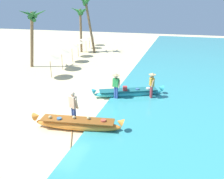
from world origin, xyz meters
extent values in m
plane|color=beige|center=(0.00, 0.00, 0.00)|extent=(80.00, 80.00, 0.00)
ellipsoid|color=orange|center=(1.46, -0.79, 0.26)|extent=(4.21, 1.28, 0.51)
cone|color=orange|center=(-0.55, -1.09, 0.56)|extent=(0.46, 0.46, 0.47)
cone|color=orange|center=(3.47, -0.48, 0.56)|extent=(0.46, 0.46, 0.47)
cube|color=brown|center=(1.46, -0.79, 0.51)|extent=(3.56, 1.19, 0.04)
cylinder|color=#B74C38|center=(2.69, -0.59, 0.56)|extent=(0.25, 0.25, 0.10)
sphere|color=tan|center=(1.96, -0.61, 0.60)|extent=(0.17, 0.17, 0.17)
sphere|color=tan|center=(1.27, -0.74, 0.60)|extent=(0.16, 0.16, 0.16)
cylinder|color=#386699|center=(0.63, -1.02, 0.56)|extent=(0.22, 0.22, 0.10)
sphere|color=tan|center=(0.16, -1.04, 0.59)|extent=(0.15, 0.15, 0.15)
ellipsoid|color=#33B2BC|center=(2.85, 3.93, 0.22)|extent=(4.35, 2.48, 0.45)
cone|color=#33B2BC|center=(0.87, 3.03, 0.50)|extent=(0.54, 0.55, 0.49)
cone|color=#33B2BC|center=(4.84, 4.84, 0.50)|extent=(0.54, 0.55, 0.49)
cube|color=#1C6267|center=(2.85, 3.93, 0.45)|extent=(3.71, 2.20, 0.04)
cylinder|color=silver|center=(4.07, 4.44, 0.50)|extent=(0.28, 0.28, 0.10)
cylinder|color=#386699|center=(3.42, 4.10, 0.50)|extent=(0.25, 0.25, 0.10)
cube|color=#B73333|center=(2.67, 3.76, 0.59)|extent=(0.35, 0.37, 0.28)
cylinder|color=#3D5BA8|center=(2.30, 3.18, 0.44)|extent=(0.14, 0.14, 0.88)
cylinder|color=#3D5BA8|center=(2.16, 3.20, 0.44)|extent=(0.14, 0.14, 0.88)
cube|color=green|center=(2.23, 3.19, 1.14)|extent=(0.40, 0.28, 0.53)
cylinder|color=beige|center=(2.45, 3.13, 1.09)|extent=(0.12, 0.20, 0.49)
cylinder|color=beige|center=(2.00, 3.22, 1.09)|extent=(0.12, 0.20, 0.49)
sphere|color=beige|center=(2.23, 3.19, 1.53)|extent=(0.22, 0.22, 0.22)
cylinder|color=tan|center=(2.23, 3.19, 1.61)|extent=(0.44, 0.44, 0.02)
cone|color=tan|center=(2.23, 3.19, 1.68)|extent=(0.26, 0.26, 0.12)
cylinder|color=#3D5BA8|center=(0.94, -0.23, 0.43)|extent=(0.14, 0.14, 0.85)
cylinder|color=#3D5BA8|center=(1.08, -0.28, 0.43)|extent=(0.14, 0.14, 0.85)
cube|color=beige|center=(1.01, -0.25, 1.16)|extent=(0.41, 0.33, 0.61)
cylinder|color=beige|center=(0.80, -0.16, 1.11)|extent=(0.15, 0.22, 0.56)
cylinder|color=beige|center=(1.23, -0.31, 1.11)|extent=(0.15, 0.22, 0.56)
sphere|color=beige|center=(1.01, -0.25, 1.59)|extent=(0.22, 0.22, 0.22)
cylinder|color=#B2383D|center=(4.36, 3.89, 0.45)|extent=(0.14, 0.14, 0.89)
cylinder|color=#B2383D|center=(4.30, 4.01, 0.45)|extent=(0.14, 0.14, 0.89)
cube|color=gold|center=(4.33, 3.95, 1.15)|extent=(0.35, 0.42, 0.52)
cylinder|color=tan|center=(4.41, 3.73, 1.10)|extent=(0.21, 0.16, 0.48)
cylinder|color=tan|center=(4.21, 4.15, 1.10)|extent=(0.21, 0.16, 0.48)
sphere|color=tan|center=(4.33, 3.95, 1.54)|extent=(0.22, 0.22, 0.22)
cylinder|color=tan|center=(4.33, 3.95, 1.62)|extent=(0.44, 0.44, 0.02)
cone|color=tan|center=(4.33, 3.95, 1.69)|extent=(0.26, 0.26, 0.12)
cylinder|color=#8E6B47|center=(-4.12, 6.06, 0.95)|extent=(0.04, 0.04, 1.90)
cone|color=beige|center=(-4.12, 6.06, 1.75)|extent=(1.60, 1.60, 0.32)
cylinder|color=#8E6B47|center=(-4.49, 8.59, 0.95)|extent=(0.04, 0.04, 1.90)
cone|color=beige|center=(-4.49, 8.59, 1.75)|extent=(1.60, 1.60, 0.32)
cylinder|color=#8E6B47|center=(-4.93, 11.56, 0.95)|extent=(0.04, 0.04, 1.90)
cone|color=beige|center=(-4.93, 11.56, 1.75)|extent=(1.60, 1.60, 0.32)
cylinder|color=#8E6B47|center=(-5.46, 14.17, 0.95)|extent=(0.04, 0.04, 1.90)
cone|color=beige|center=(-5.46, 14.17, 1.75)|extent=(1.60, 1.60, 0.32)
cylinder|color=#8E6B47|center=(-5.59, 16.82, 0.95)|extent=(0.04, 0.04, 1.90)
cone|color=beige|center=(-5.59, 16.82, 1.75)|extent=(1.60, 1.60, 0.32)
cylinder|color=#8E6B47|center=(-6.27, 19.62, 0.95)|extent=(0.04, 0.04, 1.90)
cone|color=beige|center=(-6.27, 19.62, 1.75)|extent=(1.60, 1.60, 0.32)
cylinder|color=#8E6B47|center=(-6.66, 22.16, 0.95)|extent=(0.04, 0.04, 1.90)
cone|color=beige|center=(-6.66, 22.16, 1.75)|extent=(1.60, 1.60, 0.32)
cylinder|color=brown|center=(-5.04, 17.02, 3.21)|extent=(1.29, 0.28, 6.47)
cone|color=#287033|center=(-5.14, 16.97, 6.23)|extent=(1.53, 0.53, 0.95)
cone|color=#287033|center=(-5.32, 17.35, 6.13)|extent=(1.08, 1.36, 1.15)
cone|color=#287033|center=(-5.70, 17.53, 6.26)|extent=(0.91, 1.97, 0.91)
cone|color=#287033|center=(-5.95, 17.25, 6.28)|extent=(1.69, 1.18, 0.85)
cone|color=#287033|center=(-5.70, 16.62, 6.19)|extent=(0.87, 1.56, 1.06)
cone|color=#287033|center=(-5.20, 16.61, 6.21)|extent=(1.53, 1.73, 1.04)
cylinder|color=brown|center=(-7.47, 8.59, 2.54)|extent=(1.05, 0.28, 5.13)
cone|color=#23602D|center=(-6.55, 8.58, 4.91)|extent=(1.98, 0.41, 0.96)
cone|color=#23602D|center=(-6.79, 8.94, 4.88)|extent=(1.36, 1.49, 1.01)
cone|color=#23602D|center=(-7.22, 9.07, 4.97)|extent=(0.84, 1.87, 0.75)
cone|color=#23602D|center=(-7.51, 8.85, 4.81)|extent=(1.68, 1.20, 1.20)
cone|color=#23602D|center=(-7.49, 8.45, 4.95)|extent=(1.61, 0.87, 0.82)
cone|color=#23602D|center=(-7.17, 8.06, 4.94)|extent=(0.64, 2.03, 0.85)
cone|color=#23602D|center=(-6.81, 8.28, 4.93)|extent=(1.30, 1.42, 0.87)
cylinder|color=brown|center=(-6.21, 16.80, 2.63)|extent=(0.40, 0.28, 5.26)
cone|color=#287033|center=(-5.75, 16.83, 4.96)|extent=(1.40, 0.45, 1.15)
cone|color=#287033|center=(-5.97, 17.19, 5.08)|extent=(0.97, 1.58, 0.91)
cone|color=#287033|center=(-6.33, 17.20, 5.07)|extent=(0.99, 1.62, 0.94)
cone|color=#287033|center=(-6.60, 16.80, 5.13)|extent=(1.70, 0.36, 0.77)
cone|color=#287033|center=(-6.40, 16.45, 5.03)|extent=(1.21, 1.49, 1.05)
cone|color=#287033|center=(-5.93, 16.40, 4.96)|extent=(1.08, 1.57, 1.19)
cylinder|color=#8E6B47|center=(1.55, -1.65, 0.03)|extent=(0.75, 1.61, 0.05)
ellipsoid|color=#2D60B7|center=(1.19, -0.85, 0.03)|extent=(0.41, 0.33, 0.03)
camera|label=1|loc=(5.66, -9.04, 5.52)|focal=35.02mm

